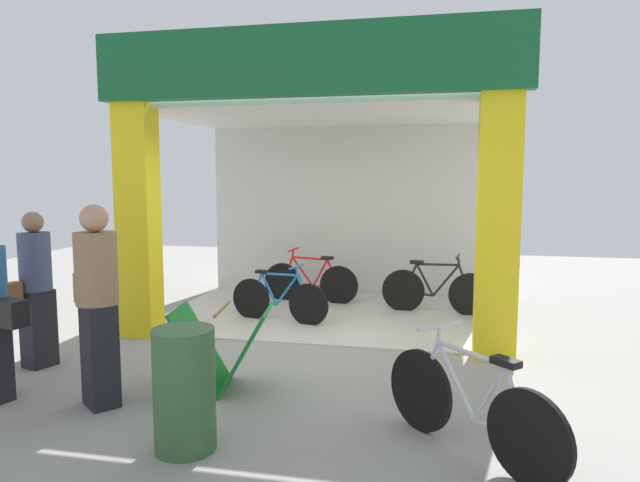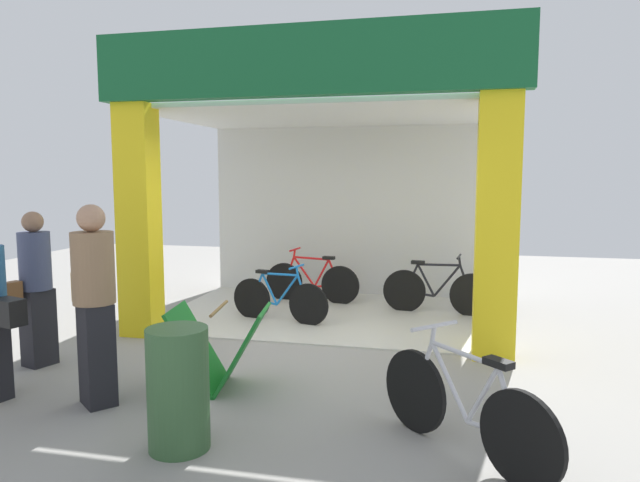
# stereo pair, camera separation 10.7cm
# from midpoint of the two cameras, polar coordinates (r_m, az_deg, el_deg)

# --- Properties ---
(ground_plane) EXTENTS (17.33, 17.33, 0.00)m
(ground_plane) POSITION_cam_midpoint_polar(r_m,az_deg,el_deg) (6.87, -1.83, -10.29)
(ground_plane) COLOR gray
(ground_plane) RESTS_ON ground
(shop_facade) EXTENTS (4.87, 3.39, 3.61)m
(shop_facade) POSITION_cam_midpoint_polar(r_m,az_deg,el_deg) (8.04, 0.72, 5.96)
(shop_facade) COLOR beige
(shop_facade) RESTS_ON ground
(bicycle_inside_0) EXTENTS (1.42, 0.43, 0.80)m
(bicycle_inside_0) POSITION_cam_midpoint_polar(r_m,az_deg,el_deg) (7.84, -4.50, -5.80)
(bicycle_inside_0) COLOR black
(bicycle_inside_0) RESTS_ON ground
(bicycle_inside_1) EXTENTS (1.58, 0.43, 0.87)m
(bicycle_inside_1) POSITION_cam_midpoint_polar(r_m,az_deg,el_deg) (8.44, 11.08, -4.82)
(bicycle_inside_1) COLOR black
(bicycle_inside_1) RESTS_ON ground
(bicycle_inside_2) EXTENTS (1.54, 0.42, 0.85)m
(bicycle_inside_2) POSITION_cam_midpoint_polar(r_m,az_deg,el_deg) (9.03, -1.27, -4.03)
(bicycle_inside_2) COLOR black
(bicycle_inside_2) RESTS_ON ground
(bicycle_parked_0) EXTENTS (1.20, 1.16, 0.90)m
(bicycle_parked_0) POSITION_cam_midpoint_polar(r_m,az_deg,el_deg) (4.33, 13.94, -15.69)
(bicycle_parked_0) COLOR black
(bicycle_parked_0) RESTS_ON ground
(sandwich_board_sign) EXTENTS (0.97, 0.73, 0.78)m
(sandwich_board_sign) POSITION_cam_midpoint_polar(r_m,az_deg,el_deg) (5.51, -10.17, -10.43)
(sandwich_board_sign) COLOR #197226
(sandwich_board_sign) RESTS_ON ground
(pedestrian_0) EXTENTS (0.40, 0.56, 1.62)m
(pedestrian_0) POSITION_cam_midpoint_polar(r_m,az_deg,el_deg) (6.65, -26.81, -4.23)
(pedestrian_0) COLOR black
(pedestrian_0) RESTS_ON ground
(pedestrian_2) EXTENTS (0.64, 0.59, 1.74)m
(pedestrian_2) POSITION_cam_midpoint_polar(r_m,az_deg,el_deg) (5.30, -21.80, -5.60)
(pedestrian_2) COLOR black
(pedestrian_2) RESTS_ON ground
(trash_bin) EXTENTS (0.45, 0.45, 0.90)m
(trash_bin) POSITION_cam_midpoint_polar(r_m,az_deg,el_deg) (4.39, -14.00, -14.11)
(trash_bin) COLOR #335933
(trash_bin) RESTS_ON ground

